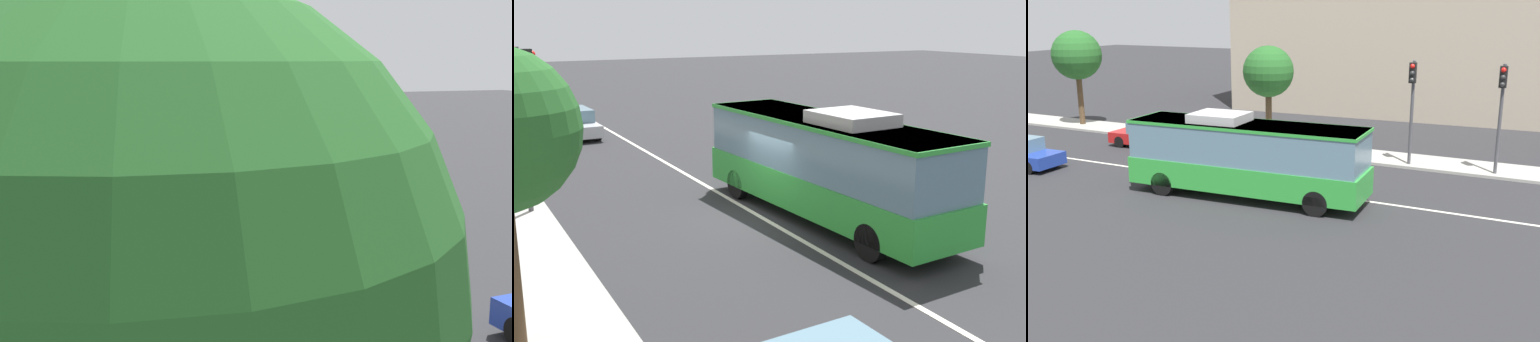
% 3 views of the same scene
% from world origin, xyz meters
% --- Properties ---
extents(ground_plane, '(160.00, 160.00, 0.00)m').
position_xyz_m(ground_plane, '(0.00, 0.00, 0.00)').
color(ground_plane, '#28282B').
extents(sidewalk_kerb, '(80.00, 2.73, 0.14)m').
position_xyz_m(sidewalk_kerb, '(0.00, 7.04, 0.07)').
color(sidewalk_kerb, '#9E9B93').
rests_on(sidewalk_kerb, ground_plane).
extents(lane_centre_line, '(76.00, 0.16, 0.01)m').
position_xyz_m(lane_centre_line, '(0.00, 0.00, 0.01)').
color(lane_centre_line, silver).
rests_on(lane_centre_line, ground_plane).
extents(transit_bus, '(10.13, 3.08, 3.46)m').
position_xyz_m(transit_bus, '(-1.13, -1.63, 1.81)').
color(transit_bus, green).
rests_on(transit_bus, ground_plane).
extents(sedan_red, '(4.56, 1.95, 1.46)m').
position_xyz_m(sedan_red, '(-10.53, 4.03, 0.72)').
color(sedan_red, '#B21919').
rests_on(sedan_red, ground_plane).
extents(traffic_light_mid_block, '(0.34, 0.62, 5.20)m').
position_xyz_m(traffic_light_mid_block, '(3.66, 6.05, 3.56)').
color(traffic_light_mid_block, '#47474C').
rests_on(traffic_light_mid_block, ground_plane).
extents(traffic_light_far_corner, '(0.32, 0.62, 5.20)m').
position_xyz_m(traffic_light_far_corner, '(7.72, 6.08, 3.56)').
color(traffic_light_far_corner, '#47474C').
rests_on(traffic_light_far_corner, ground_plane).
extents(street_tree_kerbside_left, '(3.17, 3.17, 6.26)m').
position_xyz_m(street_tree_kerbside_left, '(-18.66, 7.06, 4.63)').
color(street_tree_kerbside_left, '#4C3823').
rests_on(street_tree_kerbside_left, ground_plane).
extents(street_tree_kerbside_centre, '(2.89, 2.89, 5.60)m').
position_xyz_m(street_tree_kerbside_centre, '(-4.98, 7.74, 4.12)').
color(street_tree_kerbside_centre, '#4C3823').
rests_on(street_tree_kerbside_centre, ground_plane).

